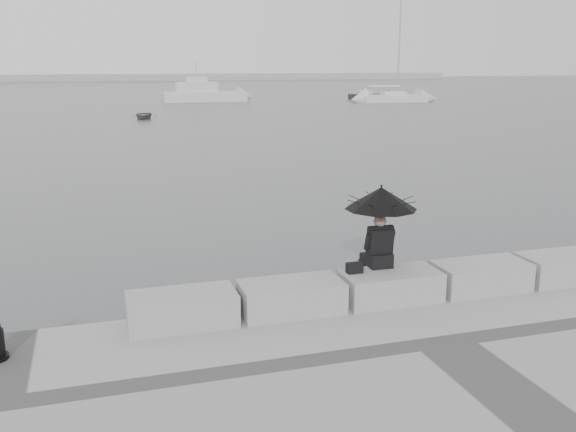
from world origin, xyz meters
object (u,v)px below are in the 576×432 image
object	(u,v)px
seated_person	(381,208)
sailboat_right	(393,97)
dinghy	(144,115)
motor_cruiser	(205,94)
small_motorboat	(371,96)

from	to	relation	value
seated_person	sailboat_right	bearing A→B (deg)	66.08
seated_person	dinghy	world-z (taller)	seated_person
dinghy	motor_cruiser	bearing A→B (deg)	76.55
motor_cruiser	dinghy	xyz separation A→B (m)	(-8.63, -21.23, -0.65)
dinghy	small_motorboat	bearing A→B (deg)	44.18
motor_cruiser	seated_person	bearing A→B (deg)	-95.11
small_motorboat	dinghy	xyz separation A→B (m)	(-29.05, -20.72, -0.07)
seated_person	motor_cruiser	size ratio (longest dim) A/B	0.15
motor_cruiser	small_motorboat	bearing A→B (deg)	0.81
small_motorboat	sailboat_right	bearing A→B (deg)	-84.88
sailboat_right	small_motorboat	world-z (taller)	sailboat_right
sailboat_right	motor_cruiser	distance (m)	21.33
small_motorboat	seated_person	bearing A→B (deg)	-105.96
small_motorboat	motor_cruiser	bearing A→B (deg)	-173.15
sailboat_right	motor_cruiser	xyz separation A→B (m)	(-20.04, 7.29, 0.36)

